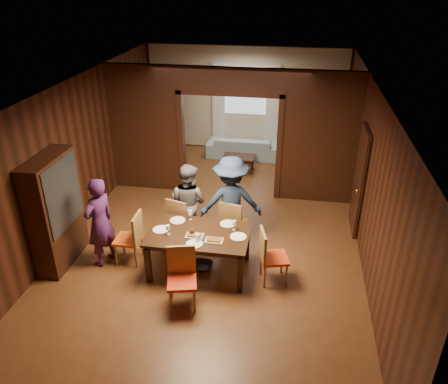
% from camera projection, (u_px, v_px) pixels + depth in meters
% --- Properties ---
extents(floor, '(9.00, 9.00, 0.00)m').
position_uv_depth(floor, '(217.00, 228.00, 8.85)').
color(floor, '#593019').
rests_on(floor, ground).
extents(ceiling, '(5.50, 9.00, 0.02)m').
position_uv_depth(ceiling, '(216.00, 85.00, 7.52)').
color(ceiling, silver).
rests_on(ceiling, room_walls).
extents(room_walls, '(5.52, 9.01, 2.90)m').
position_uv_depth(room_walls, '(232.00, 128.00, 9.82)').
color(room_walls, black).
rests_on(room_walls, floor).
extents(person_purple, '(0.60, 0.71, 1.64)m').
position_uv_depth(person_purple, '(100.00, 222.00, 7.47)').
color(person_purple, '#411B4F').
rests_on(person_purple, floor).
extents(person_grey, '(0.92, 0.83, 1.56)m').
position_uv_depth(person_grey, '(188.00, 203.00, 8.19)').
color(person_grey, '#56555C').
rests_on(person_grey, floor).
extents(person_navy, '(1.27, 0.91, 1.77)m').
position_uv_depth(person_navy, '(231.00, 202.00, 7.99)').
color(person_navy, '#1C2B48').
rests_on(person_navy, floor).
extents(sofa, '(2.00, 0.80, 0.58)m').
position_uv_depth(sofa, '(243.00, 147.00, 12.09)').
color(sofa, '#9CBCCC').
rests_on(sofa, floor).
extents(serving_bowl, '(0.36, 0.36, 0.09)m').
position_uv_depth(serving_bowl, '(201.00, 229.00, 7.31)').
color(serving_bowl, black).
rests_on(serving_bowl, dining_table).
extents(dining_table, '(1.70, 1.06, 0.76)m').
position_uv_depth(dining_table, '(199.00, 251.00, 7.47)').
color(dining_table, black).
rests_on(dining_table, floor).
extents(coffee_table, '(0.80, 0.50, 0.40)m').
position_uv_depth(coffee_table, '(238.00, 163.00, 11.28)').
color(coffee_table, black).
rests_on(coffee_table, floor).
extents(chair_left, '(0.44, 0.44, 0.97)m').
position_uv_depth(chair_left, '(128.00, 238.00, 7.66)').
color(chair_left, '#DE5414').
rests_on(chair_left, floor).
extents(chair_right, '(0.54, 0.54, 0.97)m').
position_uv_depth(chair_right, '(274.00, 256.00, 7.17)').
color(chair_right, red).
rests_on(chair_right, floor).
extents(chair_far_l, '(0.55, 0.55, 0.97)m').
position_uv_depth(chair_far_l, '(182.00, 219.00, 8.23)').
color(chair_far_l, red).
rests_on(chair_far_l, floor).
extents(chair_far_r, '(0.53, 0.53, 0.97)m').
position_uv_depth(chair_far_r, '(234.00, 222.00, 8.14)').
color(chair_far_r, orange).
rests_on(chair_far_r, floor).
extents(chair_near, '(0.53, 0.53, 0.97)m').
position_uv_depth(chair_near, '(182.00, 280.00, 6.63)').
color(chair_near, red).
rests_on(chair_near, floor).
extents(hutch, '(0.40, 1.20, 2.00)m').
position_uv_depth(hutch, '(56.00, 211.00, 7.45)').
color(hutch, black).
rests_on(hutch, floor).
extents(door_right, '(0.06, 0.90, 2.10)m').
position_uv_depth(door_right, '(359.00, 181.00, 8.41)').
color(door_right, black).
rests_on(door_right, floor).
extents(window_far, '(1.20, 0.03, 1.30)m').
position_uv_depth(window_far, '(246.00, 91.00, 11.97)').
color(window_far, silver).
rests_on(window_far, back_wall).
extents(curtain_left, '(0.35, 0.06, 2.40)m').
position_uv_depth(curtain_left, '(219.00, 106.00, 12.25)').
color(curtain_left, white).
rests_on(curtain_left, back_wall).
extents(curtain_right, '(0.35, 0.06, 2.40)m').
position_uv_depth(curtain_right, '(272.00, 108.00, 12.03)').
color(curtain_right, white).
rests_on(curtain_right, back_wall).
extents(plate_left, '(0.27, 0.27, 0.01)m').
position_uv_depth(plate_left, '(161.00, 230.00, 7.38)').
color(plate_left, white).
rests_on(plate_left, dining_table).
extents(plate_far_l, '(0.27, 0.27, 0.01)m').
position_uv_depth(plate_far_l, '(178.00, 220.00, 7.65)').
color(plate_far_l, silver).
rests_on(plate_far_l, dining_table).
extents(plate_far_r, '(0.27, 0.27, 0.01)m').
position_uv_depth(plate_far_r, '(228.00, 224.00, 7.54)').
color(plate_far_r, silver).
rests_on(plate_far_r, dining_table).
extents(plate_right, '(0.27, 0.27, 0.01)m').
position_uv_depth(plate_right, '(238.00, 237.00, 7.18)').
color(plate_right, white).
rests_on(plate_right, dining_table).
extents(plate_near, '(0.27, 0.27, 0.01)m').
position_uv_depth(plate_near, '(194.00, 244.00, 6.99)').
color(plate_near, silver).
rests_on(plate_near, dining_table).
extents(platter_a, '(0.30, 0.20, 0.04)m').
position_uv_depth(platter_a, '(195.00, 235.00, 7.20)').
color(platter_a, slate).
rests_on(platter_a, dining_table).
extents(platter_b, '(0.30, 0.20, 0.04)m').
position_uv_depth(platter_b, '(214.00, 240.00, 7.07)').
color(platter_b, gray).
rests_on(platter_b, dining_table).
extents(wineglass_left, '(0.08, 0.08, 0.18)m').
position_uv_depth(wineglass_left, '(168.00, 230.00, 7.21)').
color(wineglass_left, silver).
rests_on(wineglass_left, dining_table).
extents(wineglass_far, '(0.08, 0.08, 0.18)m').
position_uv_depth(wineglass_far, '(190.00, 215.00, 7.65)').
color(wineglass_far, white).
rests_on(wineglass_far, dining_table).
extents(wineglass_right, '(0.08, 0.08, 0.18)m').
position_uv_depth(wineglass_right, '(234.00, 225.00, 7.34)').
color(wineglass_right, white).
rests_on(wineglass_right, dining_table).
extents(tumbler, '(0.07, 0.07, 0.14)m').
position_uv_depth(tumbler, '(197.00, 238.00, 7.03)').
color(tumbler, white).
rests_on(tumbler, dining_table).
extents(condiment_jar, '(0.08, 0.08, 0.11)m').
position_uv_depth(condiment_jar, '(192.00, 232.00, 7.23)').
color(condiment_jar, '#4A2911').
rests_on(condiment_jar, dining_table).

